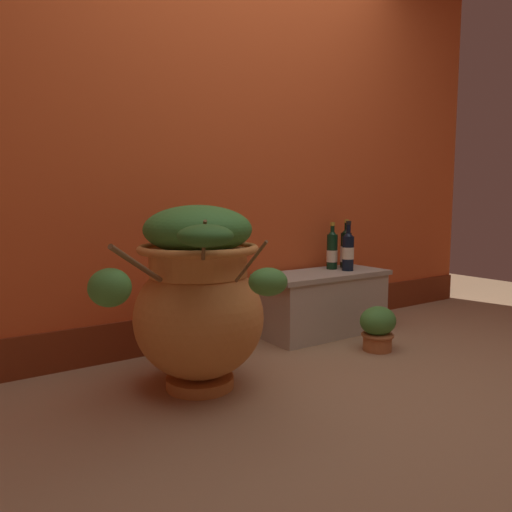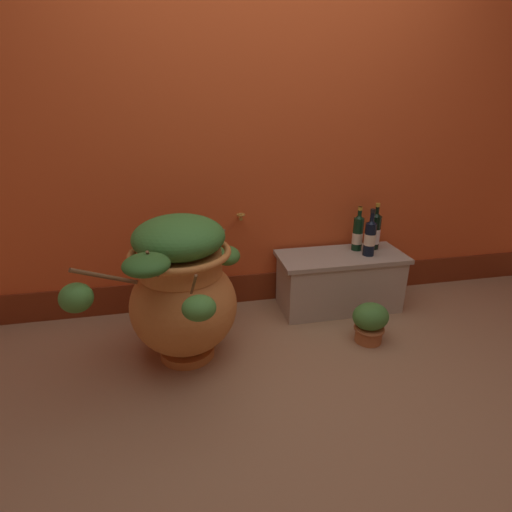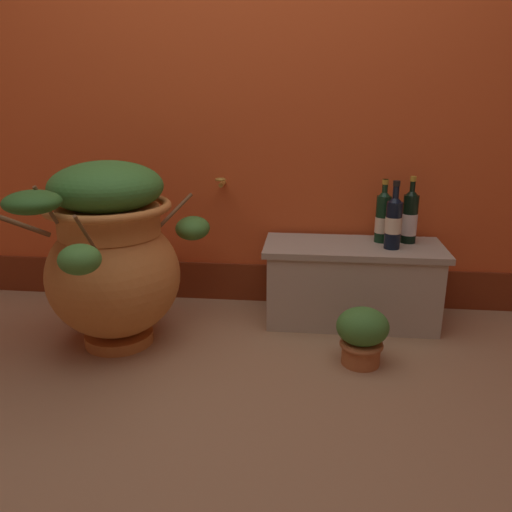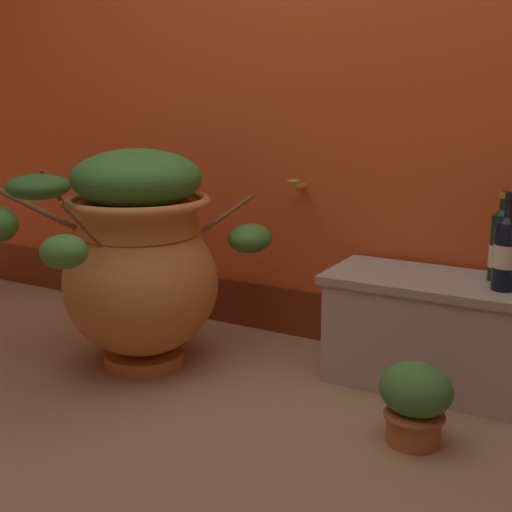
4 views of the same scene
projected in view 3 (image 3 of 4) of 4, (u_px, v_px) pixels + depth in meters
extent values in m
plane|color=#9E7A56|center=(216.00, 415.00, 1.84)|extent=(7.00, 7.00, 0.00)
cube|color=#D15123|center=(253.00, 53.00, 2.59)|extent=(4.40, 0.20, 2.60)
cube|color=maroon|center=(251.00, 282.00, 2.84)|extent=(4.40, 0.02, 0.21)
cylinder|color=#B28433|center=(222.00, 184.00, 2.65)|extent=(0.02, 0.10, 0.02)
torus|color=#B28433|center=(221.00, 180.00, 2.59)|extent=(0.06, 0.06, 0.01)
cylinder|color=#CC7F3D|center=(119.00, 337.00, 2.38)|extent=(0.31, 0.31, 0.05)
ellipsoid|color=#CC7F3D|center=(114.00, 276.00, 2.29)|extent=(0.59, 0.59, 0.55)
cylinder|color=#CC7F3D|center=(109.00, 221.00, 2.21)|extent=(0.44, 0.44, 0.12)
torus|color=#CC7F3D|center=(108.00, 207.00, 2.19)|extent=(0.54, 0.54, 0.04)
cylinder|color=brown|center=(176.00, 210.00, 2.44)|extent=(0.13, 0.20, 0.14)
ellipsoid|color=#428438|center=(193.00, 228.00, 2.53)|extent=(0.17, 0.20, 0.12)
cylinder|color=brown|center=(8.00, 220.00, 2.07)|extent=(0.27, 0.19, 0.19)
cylinder|color=brown|center=(86.00, 234.00, 1.87)|extent=(0.03, 0.20, 0.19)
ellipsoid|color=#428438|center=(80.00, 259.00, 1.79)|extent=(0.15, 0.15, 0.11)
cylinder|color=brown|center=(46.00, 205.00, 1.92)|extent=(0.05, 0.09, 0.16)
ellipsoid|color=#2D6628|center=(32.00, 202.00, 1.86)|extent=(0.21, 0.22, 0.09)
ellipsoid|color=#387A33|center=(106.00, 187.00, 2.17)|extent=(0.48, 0.48, 0.22)
cube|color=#B2A893|center=(351.00, 283.00, 2.56)|extent=(0.82, 0.36, 0.40)
cube|color=#A09785|center=(354.00, 248.00, 2.51)|extent=(0.87, 0.38, 0.03)
cylinder|color=black|center=(393.00, 225.00, 2.41)|extent=(0.08, 0.08, 0.22)
cone|color=black|center=(395.00, 199.00, 2.37)|extent=(0.08, 0.08, 0.04)
cylinder|color=black|center=(396.00, 191.00, 2.36)|extent=(0.03, 0.03, 0.10)
cylinder|color=black|center=(397.00, 183.00, 2.35)|extent=(0.03, 0.03, 0.02)
cylinder|color=beige|center=(393.00, 225.00, 2.41)|extent=(0.08, 0.08, 0.08)
cylinder|color=black|center=(410.00, 219.00, 2.51)|extent=(0.07, 0.07, 0.24)
cone|color=black|center=(412.00, 193.00, 2.47)|extent=(0.07, 0.07, 0.04)
cylinder|color=black|center=(413.00, 186.00, 2.46)|extent=(0.03, 0.03, 0.09)
cylinder|color=#B7932D|center=(413.00, 179.00, 2.45)|extent=(0.03, 0.03, 0.02)
cylinder|color=silver|center=(409.00, 224.00, 2.52)|extent=(0.08, 0.08, 0.11)
cylinder|color=black|center=(383.00, 219.00, 2.52)|extent=(0.07, 0.07, 0.23)
cone|color=black|center=(385.00, 194.00, 2.48)|extent=(0.07, 0.07, 0.04)
cylinder|color=black|center=(385.00, 188.00, 2.47)|extent=(0.03, 0.03, 0.08)
cylinder|color=#B7932D|center=(385.00, 182.00, 2.46)|extent=(0.03, 0.03, 0.02)
cylinder|color=beige|center=(382.00, 225.00, 2.53)|extent=(0.07, 0.07, 0.08)
cylinder|color=#B26638|center=(361.00, 353.00, 2.18)|extent=(0.16, 0.16, 0.10)
torus|color=#A45D33|center=(361.00, 344.00, 2.17)|extent=(0.19, 0.19, 0.02)
ellipsoid|color=#428438|center=(363.00, 327.00, 2.14)|extent=(0.22, 0.19, 0.17)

